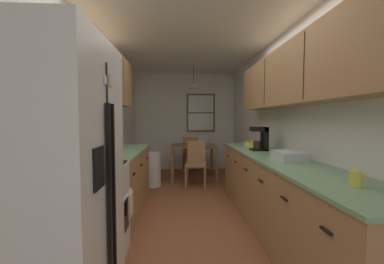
# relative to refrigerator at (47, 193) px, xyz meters

# --- Properties ---
(ground_plane) EXTENTS (12.00, 12.00, 0.00)m
(ground_plane) POSITION_rel_refrigerator_xyz_m (0.94, 2.25, -0.91)
(ground_plane) COLOR brown
(wall_left) EXTENTS (0.10, 9.00, 2.55)m
(wall_left) POSITION_rel_refrigerator_xyz_m (-0.41, 2.25, 0.37)
(wall_left) COLOR white
(wall_left) RESTS_ON ground
(wall_right) EXTENTS (0.10, 9.00, 2.55)m
(wall_right) POSITION_rel_refrigerator_xyz_m (2.29, 2.25, 0.37)
(wall_right) COLOR white
(wall_right) RESTS_ON ground
(wall_back) EXTENTS (4.40, 0.10, 2.55)m
(wall_back) POSITION_rel_refrigerator_xyz_m (0.94, 4.90, 0.37)
(wall_back) COLOR white
(wall_back) RESTS_ON ground
(ceiling_slab) EXTENTS (4.40, 9.00, 0.08)m
(ceiling_slab) POSITION_rel_refrigerator_xyz_m (0.94, 2.25, 1.68)
(ceiling_slab) COLOR white
(refrigerator) EXTENTS (0.75, 0.78, 1.82)m
(refrigerator) POSITION_rel_refrigerator_xyz_m (0.00, 0.00, 0.00)
(refrigerator) COLOR white
(refrigerator) RESTS_ON ground
(stove_range) EXTENTS (0.66, 0.65, 1.10)m
(stove_range) POSITION_rel_refrigerator_xyz_m (-0.05, 0.74, -0.44)
(stove_range) COLOR white
(stove_range) RESTS_ON ground
(microwave_over_range) EXTENTS (0.39, 0.60, 0.31)m
(microwave_over_range) POSITION_rel_refrigerator_xyz_m (-0.17, 0.74, 0.78)
(microwave_over_range) COLOR white
(counter_left) EXTENTS (0.64, 1.75, 0.90)m
(counter_left) POSITION_rel_refrigerator_xyz_m (-0.06, 1.94, -0.46)
(counter_left) COLOR #A87A4C
(counter_left) RESTS_ON ground
(upper_cabinets_left) EXTENTS (0.33, 1.83, 0.72)m
(upper_cabinets_left) POSITION_rel_refrigerator_xyz_m (-0.20, 1.89, 1.00)
(upper_cabinets_left) COLOR #A87A4C
(counter_right) EXTENTS (0.64, 3.33, 0.90)m
(counter_right) POSITION_rel_refrigerator_xyz_m (1.94, 1.25, -0.46)
(counter_right) COLOR #A87A4C
(counter_right) RESTS_ON ground
(upper_cabinets_right) EXTENTS (0.33, 3.01, 0.67)m
(upper_cabinets_right) POSITION_rel_refrigerator_xyz_m (2.08, 1.20, 0.92)
(upper_cabinets_right) COLOR #A87A4C
(dining_table) EXTENTS (0.98, 0.81, 0.76)m
(dining_table) POSITION_rel_refrigerator_xyz_m (1.11, 3.85, -0.27)
(dining_table) COLOR brown
(dining_table) RESTS_ON ground
(dining_chair_near) EXTENTS (0.45, 0.45, 0.90)m
(dining_chair_near) POSITION_rel_refrigerator_xyz_m (1.12, 3.23, -0.41)
(dining_chair_near) COLOR #A87A4C
(dining_chair_near) RESTS_ON ground
(dining_chair_far) EXTENTS (0.44, 0.44, 0.90)m
(dining_chair_far) POSITION_rel_refrigerator_xyz_m (1.08, 4.46, -0.41)
(dining_chair_far) COLOR #A87A4C
(dining_chair_far) RESTS_ON ground
(pendant_light) EXTENTS (0.29, 0.29, 0.52)m
(pendant_light) POSITION_rel_refrigerator_xyz_m (1.11, 3.85, 1.17)
(pendant_light) COLOR black
(back_window) EXTENTS (0.74, 0.05, 1.00)m
(back_window) POSITION_rel_refrigerator_xyz_m (1.36, 4.83, 0.59)
(back_window) COLOR brown
(trash_bin) EXTENTS (0.35, 0.35, 0.67)m
(trash_bin) POSITION_rel_refrigerator_xyz_m (0.24, 3.31, -0.58)
(trash_bin) COLOR white
(trash_bin) RESTS_ON ground
(storage_canister) EXTENTS (0.12, 0.12, 0.19)m
(storage_canister) POSITION_rel_refrigerator_xyz_m (-0.06, 1.33, 0.09)
(storage_canister) COLOR red
(storage_canister) RESTS_ON counter_left
(dish_towel) EXTENTS (0.02, 0.16, 0.24)m
(dish_towel) POSITION_rel_refrigerator_xyz_m (0.30, 0.90, -0.41)
(dish_towel) COLOR beige
(coffee_maker) EXTENTS (0.22, 0.18, 0.33)m
(coffee_maker) POSITION_rel_refrigerator_xyz_m (1.94, 1.85, 0.16)
(coffee_maker) COLOR black
(coffee_maker) RESTS_ON counter_right
(mug_by_coffeemaker) EXTENTS (0.11, 0.08, 0.11)m
(mug_by_coffeemaker) POSITION_rel_refrigerator_xyz_m (1.95, 0.07, 0.04)
(mug_by_coffeemaker) COLOR #E5CC4C
(mug_by_coffeemaker) RESTS_ON counter_right
(fruit_bowl) EXTENTS (0.26, 0.26, 0.09)m
(fruit_bowl) POSITION_rel_refrigerator_xyz_m (1.99, 2.42, 0.03)
(fruit_bowl) COLOR #E5D14C
(fruit_bowl) RESTS_ON counter_right
(dish_rack) EXTENTS (0.28, 0.34, 0.10)m
(dish_rack) POSITION_rel_refrigerator_xyz_m (1.96, 1.03, 0.04)
(dish_rack) COLOR silver
(dish_rack) RESTS_ON counter_right
(table_serving_bowl) EXTENTS (0.17, 0.17, 0.06)m
(table_serving_bowl) POSITION_rel_refrigerator_xyz_m (1.19, 3.85, -0.12)
(table_serving_bowl) COLOR #E0D14C
(table_serving_bowl) RESTS_ON dining_table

